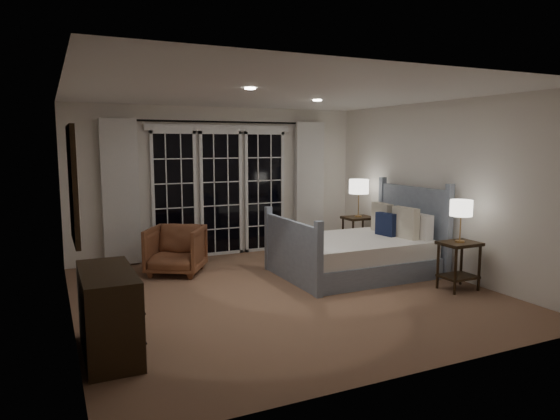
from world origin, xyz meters
name	(u,v)px	position (x,y,z in m)	size (l,w,h in m)	color
floor	(284,293)	(0.00, 0.00, 0.00)	(5.00, 5.00, 0.00)	#8C674B
ceiling	(284,93)	(0.00, 0.00, 2.50)	(5.00, 5.00, 0.00)	silver
wall_left	(66,206)	(-2.50, 0.00, 1.25)	(0.02, 5.00, 2.50)	silver
wall_right	(438,188)	(2.50, 0.00, 1.25)	(0.02, 5.00, 2.50)	silver
wall_back	(220,182)	(0.00, 2.50, 1.25)	(5.00, 0.02, 2.50)	silver
wall_front	(419,225)	(0.00, -2.50, 1.25)	(5.00, 0.02, 2.50)	silver
french_doors	(221,191)	(0.00, 2.46, 1.09)	(2.50, 0.04, 2.20)	black
curtain_rod	(221,122)	(0.00, 2.40, 2.25)	(0.03, 0.03, 3.50)	black
curtain_left	(120,192)	(-1.65, 2.38, 1.15)	(0.55, 0.10, 2.25)	silver
curtain_right	(309,185)	(1.65, 2.38, 1.15)	(0.55, 0.10, 2.25)	silver
downlight_a	(317,100)	(0.80, 0.60, 2.49)	(0.12, 0.12, 0.01)	white
downlight_b	(250,89)	(-0.60, -0.40, 2.49)	(0.12, 0.12, 0.01)	white
bed	(359,252)	(1.42, 0.42, 0.32)	(2.14, 1.53, 1.24)	#8692A2
nightstand_left	(459,258)	(2.12, -0.83, 0.42)	(0.49, 0.39, 0.63)	black
nightstand_right	(358,229)	(2.17, 1.56, 0.42)	(0.49, 0.39, 0.64)	black
lamp_left	(461,209)	(2.12, -0.83, 1.07)	(0.28, 0.28, 0.55)	#B78949
lamp_right	(359,187)	(2.17, 1.56, 1.16)	(0.34, 0.34, 0.65)	#B78949
armchair	(176,250)	(-1.02, 1.53, 0.35)	(0.75, 0.77, 0.70)	brown
dresser	(109,313)	(-2.23, -1.01, 0.39)	(0.46, 1.09, 0.77)	black
mirror	(73,185)	(-2.47, -1.01, 1.55)	(0.05, 0.85, 1.00)	black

